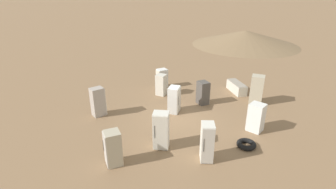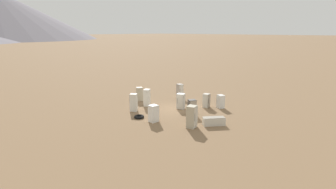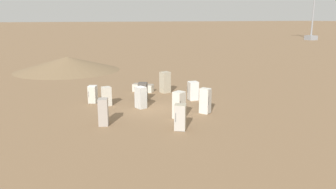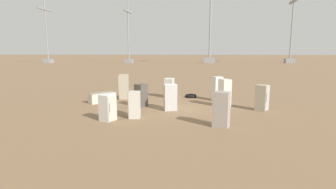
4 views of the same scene
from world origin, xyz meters
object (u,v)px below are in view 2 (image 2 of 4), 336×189
object	(u,v)px
discarded_fridge_3	(154,113)
discarded_fridge_5	(180,91)
discarded_fridge_4	(147,98)
discarded_fridge_6	(134,102)
discarded_fridge_1	(181,101)
discarded_fridge_7	(139,94)
scrap_tire	(139,117)
discarded_fridge_9	(192,107)
discarded_fridge_10	(192,117)
discarded_fridge_2	(206,101)
discarded_fridge_8	(221,101)
discarded_fridge_0	(214,121)

from	to	relation	value
discarded_fridge_3	discarded_fridge_5	bearing A→B (deg)	118.88
discarded_fridge_4	discarded_fridge_6	bearing A→B (deg)	161.20
discarded_fridge_1	discarded_fridge_7	size ratio (longest dim) A/B	1.02
discarded_fridge_1	scrap_tire	bearing A→B (deg)	59.99
discarded_fridge_1	discarded_fridge_7	xyz separation A→B (m)	(0.85, -5.76, -0.01)
discarded_fridge_9	discarded_fridge_10	distance (m)	3.54
discarded_fridge_3	discarded_fridge_9	distance (m)	4.22
discarded_fridge_3	discarded_fridge_7	size ratio (longest dim) A/B	0.96
discarded_fridge_1	discarded_fridge_9	size ratio (longest dim) A/B	1.08
discarded_fridge_1	discarded_fridge_4	xyz separation A→B (m)	(1.72, -3.47, 0.11)
discarded_fridge_7	discarded_fridge_2	bearing A→B (deg)	-37.50
discarded_fridge_6	scrap_tire	bearing A→B (deg)	-152.35
discarded_fridge_1	scrap_tire	world-z (taller)	discarded_fridge_1
discarded_fridge_4	discarded_fridge_2	bearing A→B (deg)	-82.11
discarded_fridge_8	discarded_fridge_7	bearing A→B (deg)	139.46
discarded_fridge_7	scrap_tire	distance (m)	6.46
discarded_fridge_6	scrap_tire	size ratio (longest dim) A/B	1.94
discarded_fridge_3	discarded_fridge_10	world-z (taller)	discarded_fridge_10
discarded_fridge_8	scrap_tire	bearing A→B (deg)	179.58
discarded_fridge_8	discarded_fridge_10	distance (m)	6.99
discarded_fridge_7	discarded_fridge_4	bearing A→B (deg)	-81.66
discarded_fridge_0	discarded_fridge_5	distance (m)	9.97
discarded_fridge_0	discarded_fridge_8	world-z (taller)	discarded_fridge_8
discarded_fridge_0	discarded_fridge_2	bearing A→B (deg)	171.61
discarded_fridge_1	discarded_fridge_10	world-z (taller)	discarded_fridge_10
discarded_fridge_2	discarded_fridge_8	bearing A→B (deg)	116.09
discarded_fridge_0	discarded_fridge_1	distance (m)	5.70
discarded_fridge_3	discarded_fridge_7	world-z (taller)	discarded_fridge_7
discarded_fridge_0	discarded_fridge_3	bearing A→B (deg)	-106.75
discarded_fridge_5	scrap_tire	bearing A→B (deg)	29.92
discarded_fridge_8	discarded_fridge_9	bearing A→B (deg)	-166.11
discarded_fridge_4	discarded_fridge_10	distance (m)	8.03
discarded_fridge_10	discarded_fridge_2	bearing A→B (deg)	-170.87
discarded_fridge_3	discarded_fridge_10	xyz separation A→B (m)	(-1.23, 3.47, 0.18)
discarded_fridge_7	discarded_fridge_9	xyz separation A→B (m)	(-0.05, 7.91, -0.05)
discarded_fridge_4	discarded_fridge_5	world-z (taller)	discarded_fridge_4
discarded_fridge_0	discarded_fridge_10	xyz separation A→B (m)	(1.81, -1.07, 0.61)
discarded_fridge_3	discarded_fridge_2	bearing A→B (deg)	86.78
discarded_fridge_1	discarded_fridge_4	bearing A→B (deg)	6.54
discarded_fridge_0	discarded_fridge_10	distance (m)	2.19
discarded_fridge_10	scrap_tire	distance (m)	5.51
discarded_fridge_3	discarded_fridge_1	bearing A→B (deg)	103.38
discarded_fridge_0	discarded_fridge_9	size ratio (longest dim) A/B	1.26
discarded_fridge_4	scrap_tire	xyz separation A→B (m)	(3.34, 2.57, -0.82)
scrap_tire	discarded_fridge_5	bearing A→B (deg)	-165.55
discarded_fridge_4	scrap_tire	distance (m)	4.29
discarded_fridge_4	discarded_fridge_0	bearing A→B (deg)	-120.76
discarded_fridge_2	discarded_fridge_7	world-z (taller)	discarded_fridge_7
discarded_fridge_7	discarded_fridge_9	distance (m)	7.91
discarded_fridge_1	discarded_fridge_7	bearing A→B (deg)	-11.46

